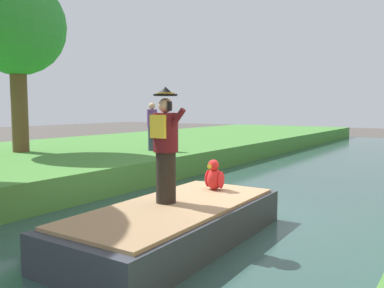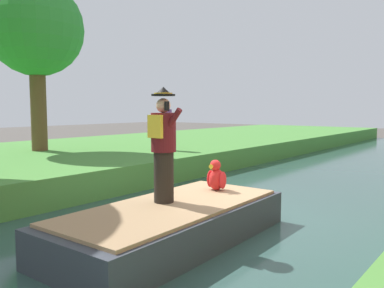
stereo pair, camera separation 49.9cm
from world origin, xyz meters
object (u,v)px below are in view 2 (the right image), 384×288
tree_broad (36,30)px  person_bystander (167,126)px  boat (172,223)px  parrot_plush (216,177)px  person_pirate (164,145)px

tree_broad → person_bystander: (3.28, 2.73, -3.15)m
boat → tree_broad: size_ratio=0.76×
parrot_plush → person_bystander: size_ratio=0.36×
boat → person_pirate: size_ratio=2.30×
person_pirate → person_bystander: 7.08m
person_pirate → tree_broad: bearing=155.3°
parrot_plush → boat: bearing=-86.6°
person_pirate → person_bystander: size_ratio=1.16×
person_bystander → person_pirate: bearing=-48.2°
person_bystander → parrot_plush: bearing=-39.5°
tree_broad → person_bystander: bearing=39.8°
boat → person_bystander: bearing=132.8°
parrot_plush → tree_broad: bearing=171.2°
boat → tree_broad: (-8.20, 2.58, 4.35)m
person_bystander → boat: bearing=-47.2°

